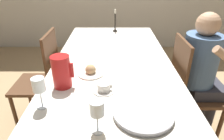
# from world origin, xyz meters

# --- Properties ---
(ground_plane) EXTENTS (20.00, 20.00, 0.00)m
(ground_plane) POSITION_xyz_m (0.00, 0.00, 0.00)
(ground_plane) COLOR tan
(dining_table) EXTENTS (1.03, 2.10, 0.74)m
(dining_table) POSITION_xyz_m (0.00, 0.00, 0.66)
(dining_table) COLOR silver
(dining_table) RESTS_ON ground_plane
(chair_person_side) EXTENTS (0.42, 0.42, 0.97)m
(chair_person_side) POSITION_xyz_m (0.70, -0.12, 0.51)
(chair_person_side) COLOR #51331E
(chair_person_side) RESTS_ON ground_plane
(chair_opposite) EXTENTS (0.42, 0.42, 0.97)m
(chair_opposite) POSITION_xyz_m (-0.70, 0.06, 0.51)
(chair_opposite) COLOR #51331E
(chair_opposite) RESTS_ON ground_plane
(person_seated) EXTENTS (0.39, 0.41, 1.18)m
(person_seated) POSITION_xyz_m (0.79, -0.10, 0.70)
(person_seated) COLOR #33333D
(person_seated) RESTS_ON ground_plane
(red_pitcher) EXTENTS (0.15, 0.13, 0.23)m
(red_pitcher) POSITION_xyz_m (-0.35, -0.46, 0.86)
(red_pitcher) COLOR red
(red_pitcher) RESTS_ON dining_table
(wine_glass_water) EXTENTS (0.07, 0.07, 0.20)m
(wine_glass_water) POSITION_xyz_m (-0.42, -0.70, 0.89)
(wine_glass_water) COLOR white
(wine_glass_water) RESTS_ON dining_table
(wine_glass_juice) EXTENTS (0.07, 0.07, 0.19)m
(wine_glass_juice) POSITION_xyz_m (-0.08, -0.89, 0.88)
(wine_glass_juice) COLOR white
(wine_glass_juice) RESTS_ON dining_table
(teacup_near_person) EXTENTS (0.15, 0.15, 0.06)m
(teacup_near_person) POSITION_xyz_m (-0.06, -0.53, 0.77)
(teacup_near_person) COLOR silver
(teacup_near_person) RESTS_ON dining_table
(serving_tray) EXTENTS (0.34, 0.34, 0.03)m
(serving_tray) POSITION_xyz_m (0.17, -0.78, 0.76)
(serving_tray) COLOR #9E9EA3
(serving_tray) RESTS_ON dining_table
(bread_plate) EXTENTS (0.21, 0.21, 0.08)m
(bread_plate) POSITION_xyz_m (-0.17, -0.29, 0.77)
(bread_plate) COLOR silver
(bread_plate) RESTS_ON dining_table
(candlestick_tall) EXTENTS (0.06, 0.06, 0.28)m
(candlestick_tall) POSITION_xyz_m (0.03, 0.87, 0.85)
(candlestick_tall) COLOR black
(candlestick_tall) RESTS_ON dining_table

